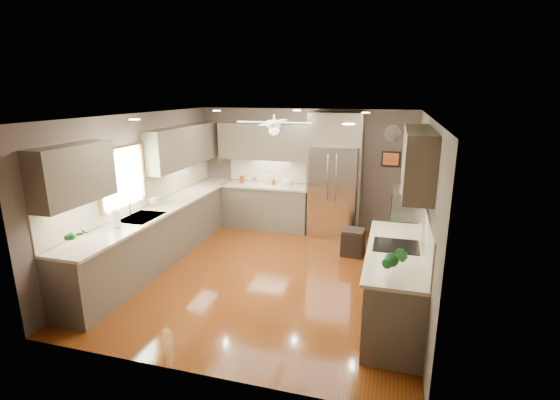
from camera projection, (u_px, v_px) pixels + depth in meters
The scene contains 28 objects.
floor at pixel (269, 273), 6.53m from camera, with size 5.00×5.00×0.00m, color #4F270A.
ceiling at pixel (268, 115), 5.88m from camera, with size 5.00×5.00×0.00m, color white.
wall_back at pixel (304, 169), 8.53m from camera, with size 4.50×4.50×0.00m, color brown.
wall_front at pixel (191, 263), 3.89m from camera, with size 4.50×4.50×0.00m, color brown.
wall_left at pixel (141, 189), 6.80m from camera, with size 5.00×5.00×0.00m, color brown.
wall_right at pixel (423, 210), 5.62m from camera, with size 5.00×5.00×0.00m, color brown.
canister_a at pixel (242, 179), 8.65m from camera, with size 0.10×0.10×0.15m, color maroon.
canister_b at pixel (255, 180), 8.62m from camera, with size 0.09×0.09×0.14m, color silver.
canister_c at pixel (268, 180), 8.54m from camera, with size 0.12×0.12×0.19m, color beige.
canister_d at pixel (274, 182), 8.52m from camera, with size 0.07×0.07×0.11m, color maroon.
soap_bottle at pixel (155, 200), 6.91m from camera, with size 0.09×0.10×0.21m, color white.
potted_plant_left at pixel (78, 234), 5.08m from camera, with size 0.17×0.12×0.33m, color #164E1D.
potted_plant_right at pixel (395, 260), 4.29m from camera, with size 0.19×0.16×0.35m, color #164E1D.
bowl at pixel (287, 185), 8.39m from camera, with size 0.24×0.24×0.06m, color beige.
left_run at pixel (165, 231), 7.06m from camera, with size 0.65×4.70×1.45m.
back_run at pixel (267, 205), 8.65m from camera, with size 1.85×0.65×1.45m.
uppers at pixel (239, 150), 6.90m from camera, with size 4.50×4.70×0.95m.
window at pixel (122, 178), 6.25m from camera, with size 0.05×1.12×0.92m.
sink at pixel (142, 219), 6.34m from camera, with size 0.50×0.70×0.32m.
refrigerator at pixel (335, 177), 8.05m from camera, with size 1.06×0.75×2.45m.
right_run at pixel (395, 283), 5.16m from camera, with size 0.70×2.20×1.45m.
microwave at pixel (409, 203), 5.11m from camera, with size 0.43×0.55×0.34m.
ceiling_fan at pixel (274, 126), 6.21m from camera, with size 1.18×1.18×0.32m.
recessed_lights at pixel (273, 114), 6.27m from camera, with size 2.84×3.14×0.01m.
wall_clock at pixel (393, 133), 7.85m from camera, with size 0.30×0.03×0.30m.
framed_print at pixel (391, 159), 7.97m from camera, with size 0.36×0.03×0.30m.
stool at pixel (353, 242), 7.22m from camera, with size 0.41×0.41×0.46m.
paper_towel at pixel (116, 219), 5.79m from camera, with size 0.11×0.11×0.27m.
Camera 1 is at (1.80, -5.73, 2.84)m, focal length 26.00 mm.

